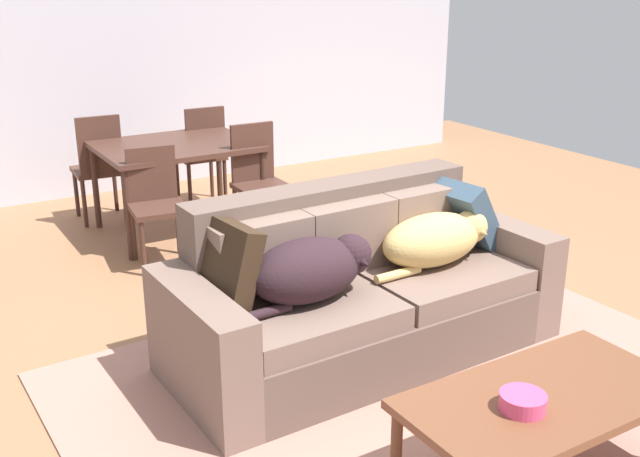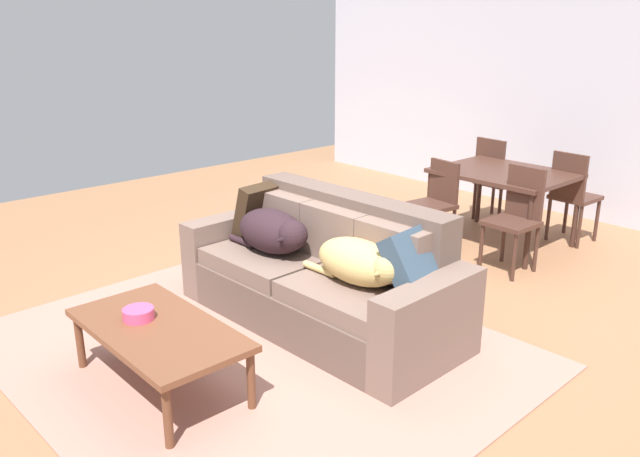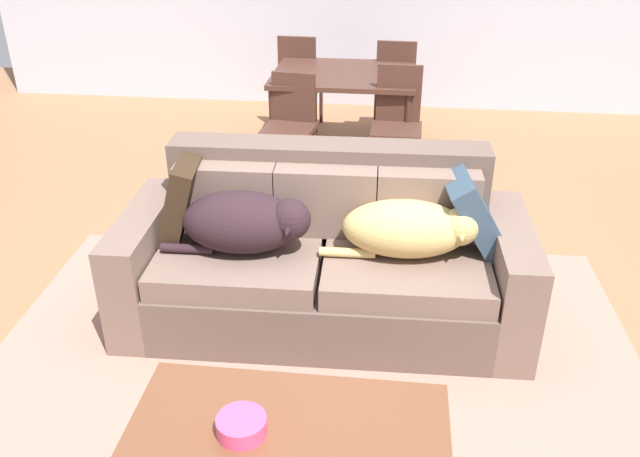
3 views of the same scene
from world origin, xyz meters
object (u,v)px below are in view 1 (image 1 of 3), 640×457
dog_on_left_cushion (312,269)px  throw_pillow_by_left_arm (224,266)px  coffee_table (544,403)px  dining_chair_far_right (202,151)px  dining_chair_near_left (157,200)px  dining_chair_far_left (99,164)px  dining_table (176,152)px  dog_on_right_cushion (436,239)px  throw_pillow_by_right_arm (461,214)px  bowl_on_coffee_table (523,402)px  dining_chair_near_right (259,177)px  couch (358,294)px

dog_on_left_cushion → throw_pillow_by_left_arm: 0.45m
coffee_table → dining_chair_far_right: 4.42m
throw_pillow_by_left_arm → dining_chair_near_left: size_ratio=0.53×
dog_on_left_cushion → dining_chair_far_left: 3.24m
dining_table → dining_chair_far_right: size_ratio=1.32×
dog_on_right_cushion → throw_pillow_by_right_arm: 0.38m
dog_on_right_cushion → bowl_on_coffee_table: (-0.62, -1.30, -0.17)m
dog_on_right_cushion → dining_chair_near_left: bearing=113.7°
dining_chair_near_right → dining_chair_far_left: dining_chair_far_left is taller
dog_on_right_cushion → dining_chair_near_right: bearing=90.9°
dining_chair_far_right → dining_chair_far_left: bearing=-0.3°
couch → dog_on_right_cushion: 0.55m
coffee_table → dining_chair_far_left: (-0.60, 4.45, 0.14)m
dining_chair_near_right → dining_chair_near_left: bearing=-175.0°
throw_pillow_by_right_arm → dining_table: 2.59m
throw_pillow_by_left_arm → dining_chair_near_left: bearing=80.7°
throw_pillow_by_left_arm → throw_pillow_by_right_arm: bearing=1.6°
dog_on_right_cushion → dining_chair_near_right: size_ratio=0.88×
dog_on_right_cushion → dining_chair_far_left: bearing=106.7°
couch → bowl_on_coffee_table: couch is taller
dog_on_right_cushion → throw_pillow_by_left_arm: size_ratio=1.79×
couch → dining_chair_near_left: size_ratio=2.62×
dining_chair_far_right → couch: bearing=85.8°
bowl_on_coffee_table → dining_chair_far_right: 4.47m
dog_on_left_cushion → dining_table: (0.29, 2.65, 0.03)m
dining_chair_near_left → coffee_table: bearing=-74.1°
dog_on_right_cushion → dining_chair_far_left: (-1.05, 3.18, -0.11)m
dining_chair_far_left → dining_chair_far_right: (0.93, -0.04, 0.01)m
coffee_table → dining_chair_near_right: size_ratio=1.31×
dog_on_right_cushion → throw_pillow_by_right_arm: throw_pillow_by_right_arm is taller
couch → coffee_table: size_ratio=1.84×
bowl_on_coffee_table → dining_table: dining_table is taller
dog_on_right_cushion → bowl_on_coffee_table: bearing=-116.9°
dining_chair_far_left → couch: bearing=104.0°
dog_on_left_cushion → throw_pillow_by_right_arm: bearing=9.2°
dog_on_right_cushion → dining_chair_near_right: dining_chair_near_right is taller
dining_chair_near_left → dining_chair_near_right: (0.86, 0.05, 0.04)m
dog_on_right_cushion → dining_chair_far_right: 3.14m
dog_on_left_cushion → throw_pillow_by_left_arm: bearing=154.2°
dining_table → throw_pillow_by_left_arm: bearing=-105.7°
dining_chair_near_left → couch: bearing=-68.5°
throw_pillow_by_left_arm → dining_chair_far_right: dining_chair_far_right is taller
dog_on_left_cushion → dog_on_right_cushion: size_ratio=0.97×
dog_on_right_cushion → throw_pillow_by_left_arm: 1.27m
throw_pillow_by_right_arm → dining_chair_far_right: dining_chair_far_right is taller
throw_pillow_by_left_arm → dog_on_left_cushion: bearing=-24.2°
coffee_table → dining_chair_near_right: bearing=83.9°
dog_on_left_cushion → throw_pillow_by_right_arm: size_ratio=1.80×
bowl_on_coffee_table → dining_chair_far_left: size_ratio=0.20×
dog_on_left_cushion → dining_chair_near_right: dining_chair_near_right is taller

